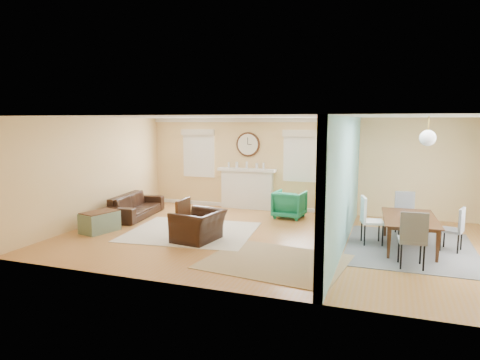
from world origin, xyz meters
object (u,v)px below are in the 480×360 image
Objects in this scene: sofa at (136,206)px; eames_chair at (198,226)px; green_chair at (289,204)px; credenza at (333,209)px; dining_table at (411,233)px.

eames_chair reaches higher than sofa.
eames_chair is 3.10m from green_chair.
credenza reaches higher than sofa.
green_chair reaches higher than eames_chair.
sofa is at bearing -112.89° from eames_chair.
green_chair is at bearing 163.68° from eames_chair.
eames_chair is 1.28× the size of green_chair.
sofa is 6.78m from dining_table.
dining_table is (1.71, -1.45, -0.08)m from credenza.
dining_table is at bearing 151.87° from green_chair.
green_chair is 0.55× the size of credenza.
sofa is 5.10m from credenza.
sofa is 1.43× the size of credenza.
green_chair is 3.44m from dining_table.
credenza is (5.04, 0.81, 0.10)m from sofa.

